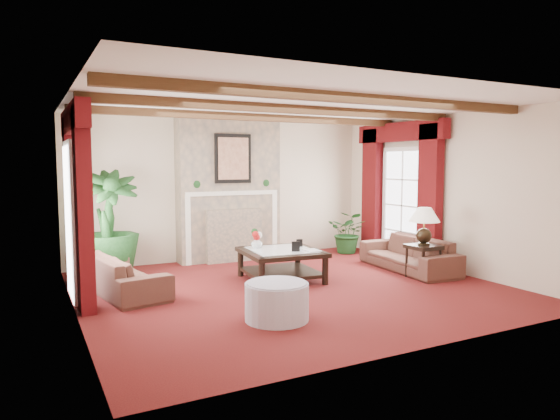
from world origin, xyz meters
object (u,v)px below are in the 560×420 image
potted_palm (108,248)px  coffee_table (281,265)px  ottoman (277,302)px  sofa_left (123,268)px  sofa_right (408,248)px  side_table (423,262)px

potted_palm → coffee_table: size_ratio=1.52×
coffee_table → ottoman: 2.05m
sofa_left → potted_palm: (-0.04, 1.11, 0.13)m
sofa_left → coffee_table: 2.41m
potted_palm → coffee_table: bearing=-31.1°
sofa_left → ottoman: bearing=-156.9°
sofa_left → potted_palm: potted_palm is taller
sofa_left → coffee_table: sofa_left is taller
sofa_right → side_table: sofa_right is taller
potted_palm → side_table: bearing=-27.8°
sofa_left → sofa_right: sofa_right is taller
coffee_table → side_table: bearing=-18.5°
coffee_table → ottoman: size_ratio=1.56×
sofa_left → coffee_table: bearing=-108.3°
sofa_right → potted_palm: bearing=-106.2°
sofa_left → ottoman: sofa_left is taller
sofa_right → side_table: 0.64m
sofa_left → sofa_right: 4.76m
sofa_right → ottoman: bearing=-61.8°
ottoman → potted_palm: bearing=113.7°
potted_palm → coffee_table: potted_palm is taller
potted_palm → ottoman: (1.43, -3.25, -0.27)m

